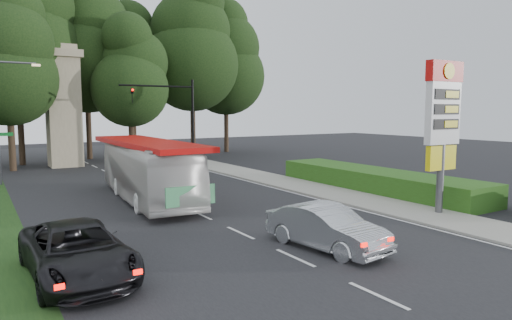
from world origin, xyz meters
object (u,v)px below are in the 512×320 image
traffic_signal_mast (178,111)px  transit_bus (148,171)px  sedan_silver (326,228)px  suv_charcoal (77,251)px  gas_station_pylon (443,116)px  monument (63,105)px  streetlight_signs (0,115)px

traffic_signal_mast → transit_bus: (-6.54, -11.79, -3.11)m
transit_bus → sedan_silver: 11.72m
transit_bus → suv_charcoal: (-5.34, -9.74, -0.81)m
gas_station_pylon → suv_charcoal: (-15.40, 0.47, -3.69)m
sedan_silver → monument: bearing=89.0°
traffic_signal_mast → sedan_silver: 23.94m
monument → sedan_silver: bearing=-83.2°
gas_station_pylon → sedan_silver: (-7.70, -1.24, -3.70)m
monument → suv_charcoal: size_ratio=1.85×
gas_station_pylon → sedan_silver: gas_station_pylon is taller
gas_station_pylon → streetlight_signs: streetlight_signs is taller
gas_station_pylon → monument: 30.17m
monument → sedan_silver: 29.77m
traffic_signal_mast → sedan_silver: (-4.18, -23.24, -3.92)m
gas_station_pylon → streetlight_signs: (-16.19, 20.01, -0.01)m
sedan_silver → suv_charcoal: 7.89m
monument → transit_bus: bearing=-86.3°
monument → suv_charcoal: 28.19m
gas_station_pylon → suv_charcoal: gas_station_pylon is taller
traffic_signal_mast → transit_bus: bearing=-119.0°
gas_station_pylon → traffic_signal_mast: (-3.52, 22.00, 0.22)m
traffic_signal_mast → monument: monument is taller
transit_bus → sedan_silver: (2.36, -11.45, -0.82)m
gas_station_pylon → suv_charcoal: size_ratio=1.26×
gas_station_pylon → traffic_signal_mast: 22.29m
traffic_signal_mast → suv_charcoal: bearing=-118.9°
gas_station_pylon → monument: bearing=111.8°
traffic_signal_mast → monument: bearing=142.0°
traffic_signal_mast → streetlight_signs: size_ratio=0.90×
transit_bus → sedan_silver: transit_bus is taller
streetlight_signs → suv_charcoal: streetlight_signs is taller
suv_charcoal → monument: bearing=79.5°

